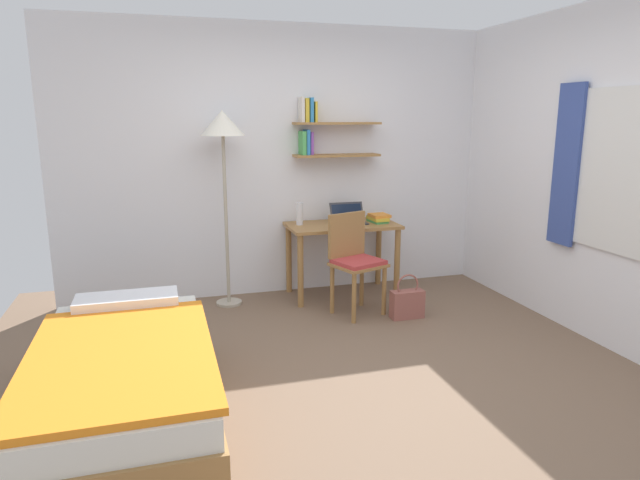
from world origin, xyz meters
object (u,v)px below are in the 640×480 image
at_px(book_stack, 378,218).
at_px(handbag, 407,303).
at_px(bed, 125,382).
at_px(desk_chair, 354,258).
at_px(laptop, 348,218).
at_px(desk, 342,237).
at_px(water_bottle, 300,214).
at_px(standing_lamp, 223,135).

xyz_separation_m(book_stack, handbag, (-0.02, -0.77, -0.62)).
relative_size(bed, desk_chair, 2.07).
relative_size(desk_chair, book_stack, 3.65).
bearing_deg(laptop, book_stack, -7.63).
relative_size(desk, handbag, 2.66).
relative_size(desk, desk_chair, 1.18).
distance_m(desk, laptop, 0.19).
bearing_deg(water_bottle, book_stack, -6.98).
xyz_separation_m(bed, water_bottle, (1.54, 1.95, 0.59)).
bearing_deg(laptop, standing_lamp, 179.62).
height_order(desk_chair, standing_lamp, standing_lamp).
bearing_deg(water_bottle, standing_lamp, -176.24).
bearing_deg(desk_chair, book_stack, 49.47).
distance_m(laptop, book_stack, 0.31).
relative_size(standing_lamp, handbag, 4.48).
distance_m(desk_chair, standing_lamp, 1.61).
distance_m(bed, laptop, 2.82).
distance_m(standing_lamp, book_stack, 1.70).
bearing_deg(handbag, laptop, 108.97).
distance_m(desk_chair, handbag, 0.61).
xyz_separation_m(desk, book_stack, (0.37, -0.02, 0.17)).
bearing_deg(book_stack, desk, 177.59).
bearing_deg(book_stack, desk_chair, -130.53).
height_order(standing_lamp, water_bottle, standing_lamp).
xyz_separation_m(laptop, handbag, (0.28, -0.81, -0.63)).
bearing_deg(water_bottle, laptop, -6.56).
height_order(standing_lamp, laptop, standing_lamp).
bearing_deg(handbag, standing_lamp, 150.78).
bearing_deg(desk, book_stack, -2.41).
height_order(bed, handbag, bed).
xyz_separation_m(bed, book_stack, (2.32, 1.86, 0.52)).
distance_m(bed, water_bottle, 2.56).
bearing_deg(desk_chair, handbag, -34.21).
bearing_deg(desk, standing_lamp, 178.31).
relative_size(bed, laptop, 5.44).
bearing_deg(standing_lamp, book_stack, -1.87).
xyz_separation_m(bed, desk_chair, (1.90, 1.36, 0.27)).
height_order(desk, handbag, desk).
relative_size(desk_chair, laptop, 2.62).
relative_size(water_bottle, book_stack, 0.88).
bearing_deg(water_bottle, bed, -128.35).
relative_size(bed, desk, 1.75).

